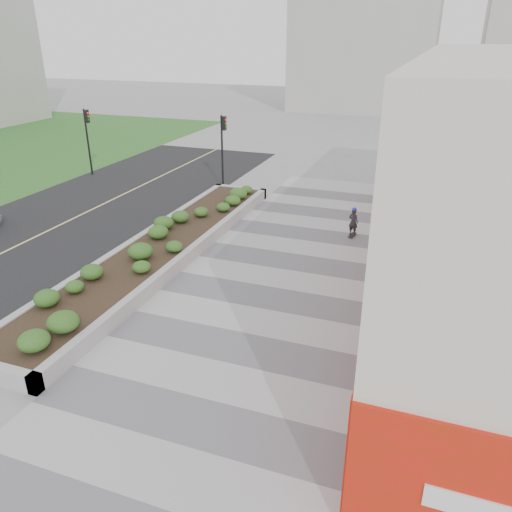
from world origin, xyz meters
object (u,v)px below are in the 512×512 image
at_px(skateboarder, 353,222).
at_px(traffic_signal_far, 88,132).
at_px(planter, 162,246).
at_px(traffic_signal_near, 223,140).

bearing_deg(skateboarder, traffic_signal_far, 171.53).
bearing_deg(skateboarder, planter, -138.17).
xyz_separation_m(traffic_signal_near, skateboarder, (8.82, -5.65, -2.05)).
height_order(planter, traffic_signal_far, traffic_signal_far).
bearing_deg(traffic_signal_near, planter, -80.65).
xyz_separation_m(traffic_signal_near, traffic_signal_far, (-9.20, -0.50, 0.00)).
bearing_deg(traffic_signal_far, planter, -42.46).
bearing_deg(planter, traffic_signal_far, 137.54).
relative_size(traffic_signal_near, traffic_signal_far, 1.00).
height_order(traffic_signal_far, skateboarder, traffic_signal_far).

